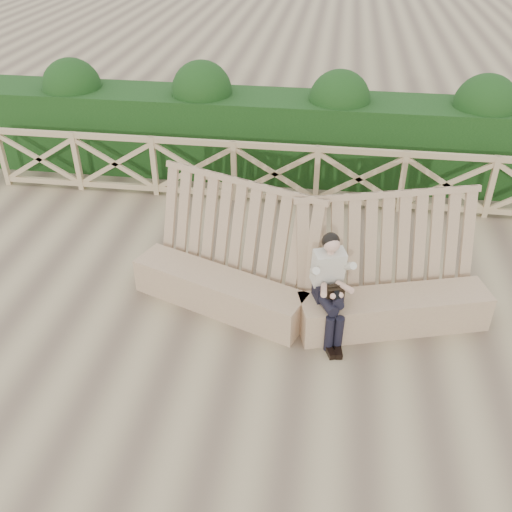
# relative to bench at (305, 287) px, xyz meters

# --- Properties ---
(ground) EXTENTS (60.00, 60.00, 0.00)m
(ground) POSITION_rel_bench_xyz_m (-0.75, -0.51, -0.41)
(ground) COLOR brown
(ground) RESTS_ON ground
(bench) EXTENTS (4.67, 1.56, 1.62)m
(bench) POSITION_rel_bench_xyz_m (0.00, 0.00, 0.00)
(bench) COLOR #937054
(bench) RESTS_ON ground
(woman) EXTENTS (0.50, 0.84, 1.38)m
(woman) POSITION_rel_bench_xyz_m (0.31, -0.35, 0.35)
(woman) COLOR black
(woman) RESTS_ON ground
(guardrail) EXTENTS (10.10, 0.09, 1.10)m
(guardrail) POSITION_rel_bench_xyz_m (-0.75, 2.99, 0.14)
(guardrail) COLOR #9B825A
(guardrail) RESTS_ON ground
(hedge) EXTENTS (12.00, 1.20, 1.50)m
(hedge) POSITION_rel_bench_xyz_m (-0.75, 4.19, 0.34)
(hedge) COLOR black
(hedge) RESTS_ON ground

